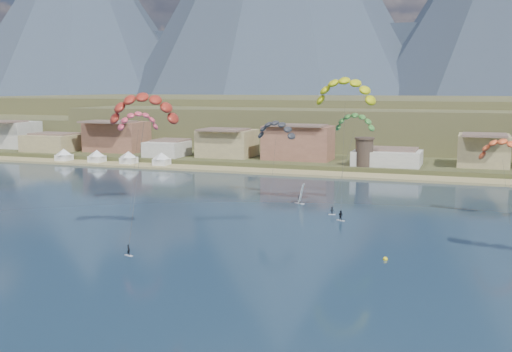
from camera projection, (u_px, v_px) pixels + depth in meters
The scene contains 15 objects.
ground at pixel (172, 288), 77.71m from camera, with size 2400.00×2400.00×0.00m, color #0E1F33.
beach at pixel (342, 175), 176.61m from camera, with size 2200.00×12.00×0.90m.
land at pixel (436, 114), 600.37m from camera, with size 2200.00×900.00×4.00m.
foothills at pixel (445, 122), 286.01m from camera, with size 940.00×210.00×18.00m.
town at pixel (233, 140), 203.61m from camera, with size 400.00×24.00×12.00m.
watchtower at pixel (364, 152), 181.55m from camera, with size 5.82×5.82×8.60m.
beach_tents at pixel (112, 154), 201.24m from camera, with size 43.40×6.40×5.00m.
kitesurfer_red at pixel (144, 104), 101.00m from camera, with size 12.72×16.11×26.14m.
kitesurfer_yellow at pixel (345, 87), 124.62m from camera, with size 13.10×14.78×28.66m.
kitesurfer_green at pixel (355, 120), 131.46m from camera, with size 8.89×15.25×21.99m.
distant_kite_pink at pixel (138, 118), 129.82m from camera, with size 9.01×8.29×21.58m.
distant_kite_dark at pixel (276, 127), 141.78m from camera, with size 9.88×6.38×19.24m.
distant_kite_orange at pixel (503, 146), 118.69m from camera, with size 10.54×7.55×17.26m.
windsurfer at pixel (300, 197), 134.05m from camera, with size 2.71×2.76×4.35m.
buoy at pixel (385, 259), 90.41m from camera, with size 0.72×0.72×0.72m.
Camera 1 is at (34.97, -67.07, 25.14)m, focal length 43.16 mm.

